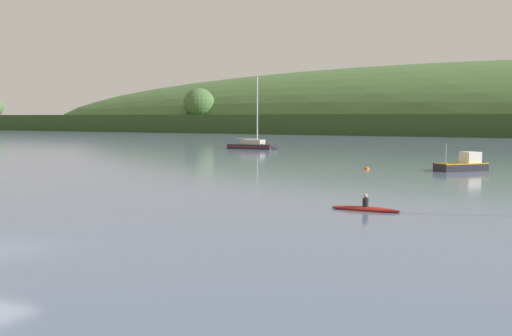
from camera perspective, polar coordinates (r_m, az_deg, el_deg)
The scene contains 5 objects.
far_shoreline_hill at distance 223.33m, azimuth 18.82°, elevation 3.15°, with size 493.06×124.63×46.63m.
sailboat_near_mooring at distance 99.97m, azimuth 0.14°, elevation 1.81°, with size 8.54×2.95×12.59m.
fishing_boat_moored at distance 62.92m, azimuth 18.25°, elevation 0.14°, with size 4.90×5.15×3.29m.
canoe_with_paddler at distance 34.95m, azimuth 9.77°, elevation -3.61°, with size 3.85×1.38×1.02m.
mooring_buoy_midchannel at distance 62.21m, azimuth 9.89°, elevation -0.12°, with size 0.53×0.53×0.61m.
Camera 1 is at (19.74, -16.70, 5.05)m, focal length 44.67 mm.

